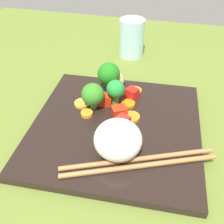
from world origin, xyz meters
The scene contains 20 objects.
ground_plane centered at (0.00, 0.00, -1.00)cm, with size 110.00×110.00×2.00cm, color olive.
square_plate centered at (0.00, 0.00, 0.67)cm, with size 28.47×28.47×1.34cm, color black.
rice_mound centered at (6.51, 1.78, 4.27)cm, with size 7.13×7.09×5.85cm, color white.
broccoli_floret_0 centered at (-5.22, -1.33, 4.75)cm, with size 3.31×3.31×5.33cm.
broccoli_floret_1 centered at (-9.71, -3.72, 5.05)cm, with size 4.40×4.40×5.98cm.
broccoli_floret_2 centered at (-3.15, -4.98, 4.49)cm, with size 4.10×4.10×5.38cm.
carrot_slice_0 centered at (-2.08, 2.28, 1.63)cm, with size 3.01×3.01×0.57cm, color orange.
carrot_slice_1 centered at (-3.83, -7.38, 1.61)cm, with size 2.99×2.99×0.53cm, color orange.
carrot_slice_2 centered at (-10.59, 1.50, 1.55)cm, with size 2.59×2.59×0.42cm, color orange.
carrot_slice_3 centered at (-6.50, -6.74, 1.60)cm, with size 2.41×2.41×0.52cm, color orange.
carrot_slice_4 centered at (-5.78, 1.02, 1.62)cm, with size 2.57×2.57×0.55cm, color orange.
carrot_slice_5 centered at (-1.14, -5.62, 1.65)cm, with size 2.16×2.16×0.62cm, color orange.
pepper_chunk_0 centered at (-2.41, -0.42, 2.25)cm, with size 2.55×2.03×1.82cm, color red.
pepper_chunk_1 centered at (-8.06, 1.29, 2.42)cm, with size 2.20×1.93×2.15cm, color red.
pepper_chunk_2 centered at (-0.28, 1.16, 2.21)cm, with size 2.05×2.05×1.74cm, color red.
pepper_chunk_3 centered at (-5.02, -3.50, 2.36)cm, with size 2.80×2.02×2.03cm, color red.
chicken_piece_0 centered at (-7.51, -2.00, 2.07)cm, with size 2.55×2.01×1.45cm, color tan.
chicken_piece_1 centered at (-11.57, -2.35, 2.75)cm, with size 3.79×2.78×2.82cm, color tan.
chopstick_pair centered at (7.90, 5.23, 1.73)cm, with size 10.82×22.07×0.76cm.
drinking_glass centered at (-28.55, -2.69, 4.62)cm, with size 6.13×6.13×9.24cm, color #ADDCE4.
Camera 1 is at (33.48, 7.49, 31.76)cm, focal length 42.65 mm.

